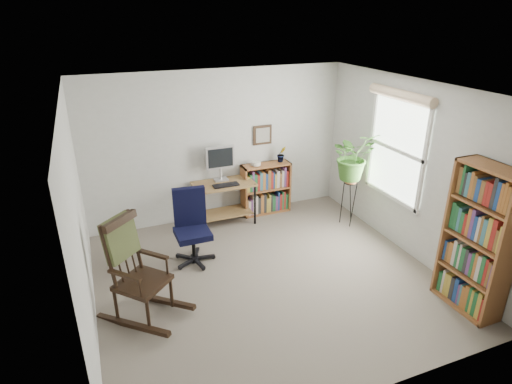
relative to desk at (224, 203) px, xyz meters
name	(u,v)px	position (x,y,z in m)	size (l,w,h in m)	color
floor	(268,278)	(0.03, -1.70, -0.34)	(4.20, 4.00, 0.00)	slate
ceiling	(270,90)	(0.03, -1.70, 2.06)	(4.20, 4.00, 0.00)	silver
wall_back	(218,146)	(0.03, 0.30, 0.86)	(4.20, 0.00, 2.40)	beige
wall_front	(370,286)	(0.03, -3.70, 0.86)	(4.20, 0.00, 2.40)	beige
wall_left	(79,223)	(-2.07, -1.70, 0.86)	(0.00, 4.00, 2.40)	beige
wall_right	(411,170)	(2.13, -1.70, 0.86)	(0.00, 4.00, 2.40)	beige
window	(396,150)	(2.09, -1.40, 1.06)	(0.12, 1.20, 1.50)	silver
desk	(224,203)	(0.00, 0.00, 0.00)	(0.96, 0.53, 0.69)	olive
monitor	(220,164)	(0.00, 0.14, 0.62)	(0.46, 0.16, 0.56)	#B2B1B6
keyboard	(226,185)	(0.00, -0.12, 0.36)	(0.40, 0.15, 0.03)	black
office_chair	(192,228)	(-0.75, -0.97, 0.17)	(0.56, 0.56, 1.04)	black
rocking_chair	(141,270)	(-1.54, -1.86, 0.26)	(0.63, 1.05, 1.21)	black
low_bookshelf	(266,188)	(0.77, 0.12, 0.09)	(0.82, 0.27, 0.86)	brown
tall_bookshelf	(478,241)	(1.95, -3.07, 0.52)	(0.32, 0.76, 1.73)	brown
plant_stand	(349,200)	(1.83, -0.77, 0.07)	(0.23, 0.23, 0.84)	black
spider_plant	(355,133)	(1.83, -0.77, 1.16)	(1.69, 1.88, 1.46)	#386B25
potted_plant_small	(281,159)	(1.05, 0.13, 0.57)	(0.13, 0.24, 0.11)	#386B25
framed_picture	(263,135)	(0.77, 0.27, 0.97)	(0.32, 0.04, 0.32)	black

